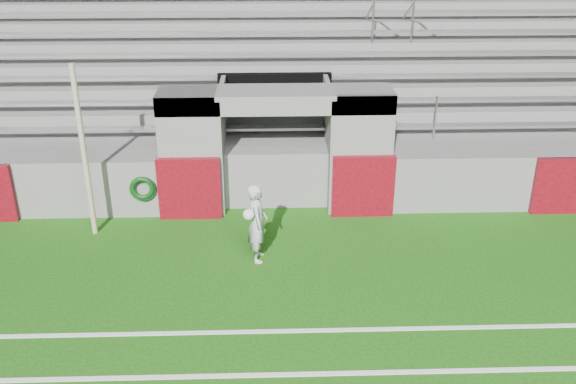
{
  "coord_description": "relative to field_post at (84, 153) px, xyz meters",
  "views": [
    {
      "loc": [
        -0.14,
        -9.15,
        6.18
      ],
      "look_at": [
        0.2,
        1.8,
        1.1
      ],
      "focal_mm": 40.0,
      "sensor_mm": 36.0,
      "label": 1
    }
  ],
  "objects": [
    {
      "name": "goalkeeper_with_ball",
      "position": [
        3.29,
        -1.13,
        -0.96
      ],
      "size": [
        0.45,
        0.57,
        1.53
      ],
      "color": "#AEB3B8",
      "rests_on": "ground"
    },
    {
      "name": "hose_coil",
      "position": [
        0.91,
        0.58,
        -1.03
      ],
      "size": [
        0.56,
        0.15,
        0.56
      ],
      "color": "#0C3F15",
      "rests_on": "ground"
    },
    {
      "name": "ground",
      "position": [
        3.67,
        -2.34,
        -1.73
      ],
      "size": [
        90.0,
        90.0,
        0.0
      ],
      "primitive_type": "plane",
      "color": "#164C0C",
      "rests_on": "ground"
    },
    {
      "name": "field_post",
      "position": [
        0.0,
        0.0,
        0.0
      ],
      "size": [
        0.11,
        0.11,
        3.45
      ],
      "primitive_type": "cylinder",
      "color": "tan",
      "rests_on": "ground"
    },
    {
      "name": "stadium_structure",
      "position": [
        3.67,
        5.63,
        -0.23
      ],
      "size": [
        26.0,
        8.48,
        5.42
      ],
      "color": "slate",
      "rests_on": "ground"
    }
  ]
}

